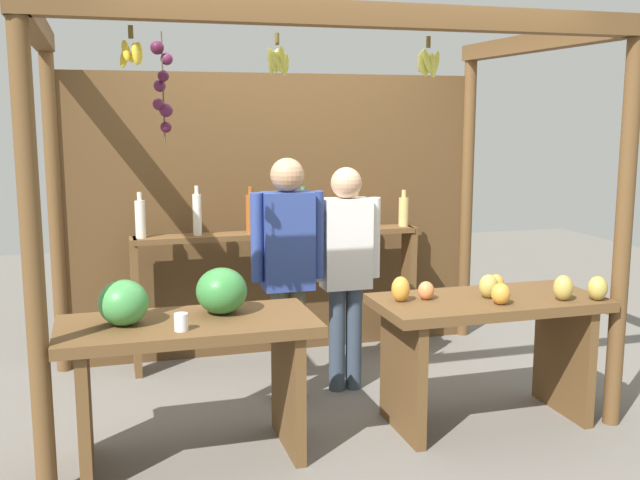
% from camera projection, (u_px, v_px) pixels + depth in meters
% --- Properties ---
extents(ground_plane, '(12.00, 12.00, 0.00)m').
position_uv_depth(ground_plane, '(312.00, 394.00, 5.04)').
color(ground_plane, slate).
rests_on(ground_plane, ground).
extents(market_stall, '(3.36, 2.07, 2.41)m').
position_uv_depth(market_stall, '(293.00, 181.00, 5.25)').
color(market_stall, brown).
rests_on(market_stall, ground).
extents(fruit_counter_left, '(1.36, 0.64, 1.03)m').
position_uv_depth(fruit_counter_left, '(186.00, 344.00, 4.00)').
color(fruit_counter_left, brown).
rests_on(fruit_counter_left, ground).
extents(fruit_counter_right, '(1.36, 0.64, 0.93)m').
position_uv_depth(fruit_counter_right, '(489.00, 329.00, 4.49)').
color(fruit_counter_right, brown).
rests_on(fruit_counter_right, ground).
extents(bottle_shelf_unit, '(2.16, 0.22, 1.36)m').
position_uv_depth(bottle_shelf_unit, '(278.00, 258.00, 5.59)').
color(bottle_shelf_unit, brown).
rests_on(bottle_shelf_unit, ground).
extents(vendor_man, '(0.48, 0.22, 1.59)m').
position_uv_depth(vendor_man, '(288.00, 258.00, 4.80)').
color(vendor_man, '#575642').
rests_on(vendor_man, ground).
extents(vendor_woman, '(0.48, 0.21, 1.52)m').
position_uv_depth(vendor_woman, '(346.00, 260.00, 4.99)').
color(vendor_woman, '#364455').
rests_on(vendor_woman, ground).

